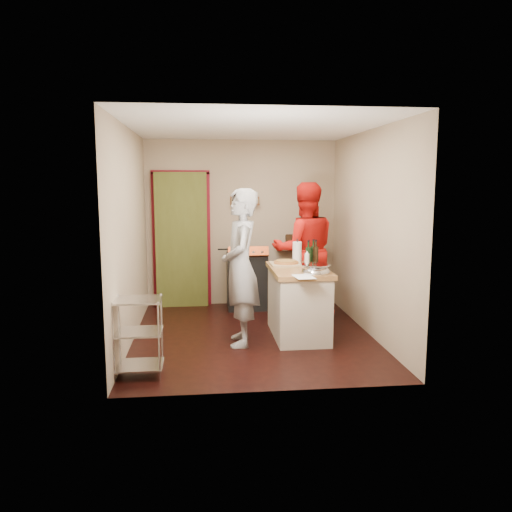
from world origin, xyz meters
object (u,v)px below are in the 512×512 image
Objects in this scene: wire_shelving at (138,333)px; person_red at (305,250)px; island at (299,300)px; person_stripe at (241,268)px; stove at (247,280)px.

person_red is at bearing 44.28° from wire_shelving.
wire_shelving is 0.60× the size of island.
island is at bearing 31.15° from wire_shelving.
person_stripe is 0.96× the size of person_red.
person_stripe is at bearing -97.36° from stove.
person_stripe is at bearing -162.33° from island.
person_red is at bearing -35.01° from stove.
stove is 1.10m from person_red.
wire_shelving is at bearing 44.51° from person_red.
person_red is (2.12, 2.07, 0.53)m from wire_shelving.
person_stripe is at bearing 38.63° from wire_shelving.
person_red reaches higher than stove.
person_stripe reaches higher than stove.
island is (0.53, -1.50, 0.02)m from stove.
person_red is (1.02, 1.19, 0.04)m from person_stripe.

